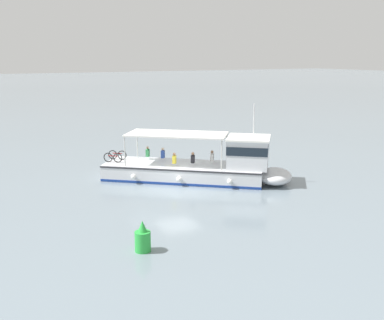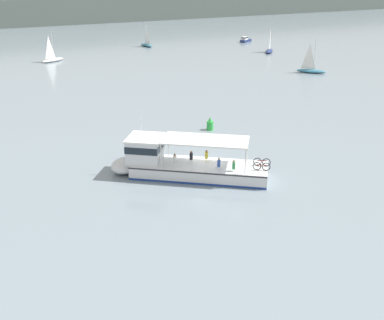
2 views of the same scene
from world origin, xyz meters
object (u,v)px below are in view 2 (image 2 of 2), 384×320
at_px(channel_buoy, 210,125).
at_px(motorboat_horizon_east, 245,40).
at_px(sailboat_horizon_west, 269,50).
at_px(sailboat_off_bow, 53,59).
at_px(sailboat_far_left, 311,70).
at_px(ferry_main, 180,164).
at_px(sailboat_near_port, 147,44).

bearing_deg(channel_buoy, motorboat_horizon_east, 51.11).
bearing_deg(sailboat_horizon_west, sailboat_off_bow, 164.65).
bearing_deg(sailboat_off_bow, motorboat_horizon_east, 4.78).
bearing_deg(channel_buoy, sailboat_far_left, 29.62).
relative_size(ferry_main, motorboat_horizon_east, 3.10).
bearing_deg(ferry_main, sailboat_horizon_west, 45.17).
xyz_separation_m(sailboat_horizon_west, sailboat_near_port, (-18.50, 20.35, 0.00)).
relative_size(motorboat_horizon_east, sailboat_horizon_west, 0.70).
distance_m(ferry_main, channel_buoy, 12.07).
xyz_separation_m(ferry_main, sailboat_near_port, (27.21, 66.32, -0.48)).
bearing_deg(ferry_main, sailboat_far_left, 33.96).
xyz_separation_m(motorboat_horizon_east, sailboat_horizon_west, (-4.98, -15.33, -0.00)).
bearing_deg(channel_buoy, sailboat_near_port, 71.82).
distance_m(ferry_main, motorboat_horizon_east, 79.55).
relative_size(ferry_main, sailboat_horizon_west, 2.18).
bearing_deg(sailboat_far_left, sailboat_horizon_west, 70.01).
height_order(ferry_main, sailboat_far_left, sailboat_far_left).
bearing_deg(sailboat_horizon_west, ferry_main, -134.83).
distance_m(ferry_main, sailboat_off_bow, 57.55).
distance_m(motorboat_horizon_east, sailboat_horizon_west, 16.12).
xyz_separation_m(sailboat_far_left, sailboat_near_port, (-11.18, 40.47, 0.00)).
xyz_separation_m(ferry_main, sailboat_horizon_west, (45.71, 45.97, -0.48)).
bearing_deg(sailboat_off_bow, ferry_main, -94.08).
relative_size(ferry_main, sailboat_near_port, 2.18).
distance_m(ferry_main, sailboat_horizon_west, 64.83).
bearing_deg(sailboat_far_left, ferry_main, -146.04).
bearing_deg(sailboat_far_left, motorboat_horizon_east, 70.86).
bearing_deg(sailboat_horizon_west, sailboat_near_port, 132.28).
height_order(motorboat_horizon_east, channel_buoy, channel_buoy).
bearing_deg(motorboat_horizon_east, ferry_main, -129.59).
bearing_deg(motorboat_horizon_east, sailboat_far_left, -109.14).
height_order(sailboat_far_left, sailboat_near_port, same).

